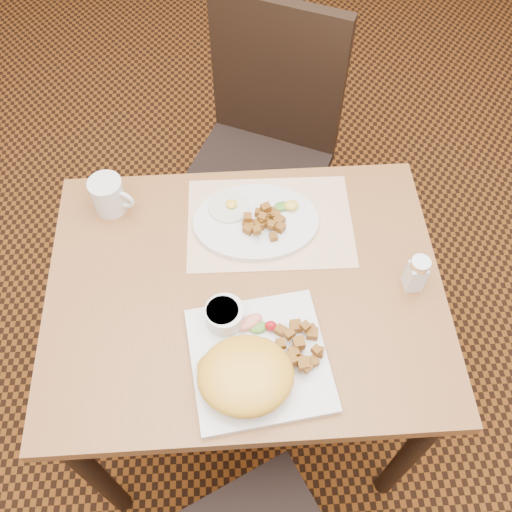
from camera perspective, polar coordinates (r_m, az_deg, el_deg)
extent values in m
plane|color=black|center=(1.98, -0.74, -14.11)|extent=(8.00, 8.00, 0.00)
cube|color=#9A5F2F|center=(1.31, -1.09, -3.51)|extent=(0.90, 0.70, 0.03)
cylinder|color=black|center=(1.60, -15.70, -20.40)|extent=(0.05, 0.05, 0.71)
cylinder|color=black|center=(1.61, 14.97, -18.72)|extent=(0.05, 0.05, 0.71)
cylinder|color=black|center=(1.83, -14.03, -1.78)|extent=(0.05, 0.05, 0.71)
cylinder|color=black|center=(1.83, 11.19, -0.48)|extent=(0.05, 0.05, 0.71)
cylinder|color=black|center=(1.69, 2.28, -22.41)|extent=(0.04, 0.04, 0.42)
cube|color=black|center=(1.88, -0.19, 7.52)|extent=(0.56, 0.56, 0.05)
cylinder|color=black|center=(2.14, 6.11, 5.41)|extent=(0.04, 0.04, 0.42)
cylinder|color=black|center=(1.93, 2.88, -2.36)|extent=(0.04, 0.04, 0.42)
cylinder|color=black|center=(2.21, -2.87, 8.04)|extent=(0.04, 0.04, 0.42)
cylinder|color=black|center=(2.02, -6.81, 0.81)|extent=(0.04, 0.04, 0.42)
cube|color=black|center=(1.82, 2.16, 17.55)|extent=(0.40, 0.21, 0.50)
cube|color=white|center=(1.39, 1.40, 3.38)|extent=(0.41, 0.29, 0.00)
cube|color=silver|center=(1.21, 0.33, -10.32)|extent=(0.31, 0.31, 0.02)
ellipsoid|color=yellow|center=(1.15, -1.02, -11.85)|extent=(0.19, 0.17, 0.07)
ellipsoid|color=yellow|center=(1.16, 0.31, -13.10)|extent=(0.08, 0.07, 0.03)
ellipsoid|color=yellow|center=(1.18, -4.05, -11.03)|extent=(0.08, 0.07, 0.03)
cylinder|color=silver|center=(1.22, -3.14, -5.91)|extent=(0.08, 0.08, 0.05)
cylinder|color=beige|center=(1.20, -3.39, -5.47)|extent=(0.07, 0.07, 0.01)
ellipsoid|color=#387223|center=(1.22, 0.26, -7.13)|extent=(0.04, 0.04, 0.01)
ellipsoid|color=red|center=(1.22, 1.50, -7.01)|extent=(0.03, 0.03, 0.03)
ellipsoid|color=#F28C72|center=(1.22, -0.62, -6.62)|extent=(0.07, 0.06, 0.02)
cylinder|color=white|center=(1.40, -2.74, 4.95)|extent=(0.10, 0.10, 0.01)
ellipsoid|color=yellow|center=(1.39, -2.48, 5.24)|extent=(0.03, 0.03, 0.01)
ellipsoid|color=#387223|center=(1.40, 2.59, 4.99)|extent=(0.04, 0.03, 0.01)
ellipsoid|color=yellow|center=(1.39, 3.55, 5.08)|extent=(0.04, 0.03, 0.02)
cube|color=white|center=(1.31, 15.61, -1.96)|extent=(0.04, 0.04, 0.08)
cylinder|color=silver|center=(1.27, 16.12, -0.78)|extent=(0.04, 0.04, 0.02)
cylinder|color=silver|center=(1.43, -14.57, 5.92)|extent=(0.08, 0.08, 0.09)
torus|color=silver|center=(1.41, -13.03, 5.51)|extent=(0.05, 0.03, 0.05)
cube|color=#8F5617|center=(1.19, 4.38, -10.30)|extent=(0.02, 0.02, 0.02)
cube|color=#8F5617|center=(1.22, 5.61, -7.37)|extent=(0.03, 0.03, 0.02)
cube|color=#8F5617|center=(1.17, 4.76, -10.69)|extent=(0.02, 0.03, 0.02)
cube|color=#8F5617|center=(1.20, 6.30, -9.51)|extent=(0.03, 0.02, 0.02)
cube|color=#8F5617|center=(1.18, 3.79, -9.60)|extent=(0.02, 0.02, 0.02)
cube|color=#8F5617|center=(1.17, 5.10, -11.03)|extent=(0.02, 0.02, 0.01)
cube|color=#8F5617|center=(1.22, 2.46, -7.44)|extent=(0.03, 0.03, 0.02)
cube|color=#8F5617|center=(1.19, 2.48, -8.77)|extent=(0.02, 0.02, 0.02)
cube|color=#8F5617|center=(1.20, 4.25, -9.06)|extent=(0.03, 0.03, 0.02)
cube|color=#8F5617|center=(1.19, 4.31, -8.68)|extent=(0.03, 0.03, 0.02)
cube|color=#8F5617|center=(1.20, 3.35, -7.79)|extent=(0.03, 0.03, 0.02)
cube|color=#8F5617|center=(1.18, 6.06, -9.36)|extent=(0.02, 0.02, 0.02)
cube|color=#8F5617|center=(1.19, 5.73, -10.45)|extent=(0.03, 0.03, 0.02)
cube|color=#8F5617|center=(1.17, 3.46, -10.23)|extent=(0.03, 0.03, 0.02)
cube|color=#8F5617|center=(1.22, 3.98, -7.04)|extent=(0.02, 0.03, 0.02)
cube|color=#8F5617|center=(1.21, 4.95, -7.02)|extent=(0.02, 0.02, 0.02)
cube|color=#8F5617|center=(1.22, 5.65, -7.73)|extent=(0.03, 0.03, 0.02)
cube|color=#8F5617|center=(1.38, 1.39, 4.33)|extent=(0.03, 0.02, 0.02)
cube|color=#8F5617|center=(1.36, 0.97, 4.80)|extent=(0.03, 0.03, 0.02)
cube|color=#8F5617|center=(1.35, -0.85, 3.87)|extent=(0.02, 0.02, 0.02)
cube|color=#8F5617|center=(1.37, 0.95, 3.98)|extent=(0.02, 0.02, 0.02)
cube|color=#8F5617|center=(1.35, -0.75, 2.72)|extent=(0.03, 0.03, 0.02)
cube|color=#8F5617|center=(1.35, 0.65, 3.85)|extent=(0.02, 0.03, 0.02)
cube|color=#8F5617|center=(1.33, 0.08, 2.60)|extent=(0.02, 0.02, 0.02)
cube|color=#8F5617|center=(1.38, 0.23, 4.37)|extent=(0.02, 0.02, 0.02)
cube|color=#8F5617|center=(1.34, 1.76, 1.93)|extent=(0.02, 0.02, 0.02)
cube|color=#8F5617|center=(1.36, 0.70, 3.37)|extent=(0.03, 0.03, 0.02)
cube|color=#8F5617|center=(1.35, 2.44, 2.85)|extent=(0.03, 0.03, 0.02)
cube|color=#8F5617|center=(1.38, 1.60, 4.17)|extent=(0.02, 0.02, 0.02)
cube|color=#8F5617|center=(1.36, 0.76, 3.52)|extent=(0.02, 0.02, 0.02)
cube|color=#8F5617|center=(1.37, 2.33, 3.60)|extent=(0.03, 0.03, 0.02)
cube|color=#8F5617|center=(1.35, 0.63, 3.67)|extent=(0.02, 0.02, 0.01)
cube|color=#8F5617|center=(1.36, 0.85, 3.35)|extent=(0.03, 0.03, 0.02)
cube|color=#8F5617|center=(1.35, 0.29, 3.15)|extent=(0.02, 0.03, 0.02)
cube|color=#8F5617|center=(1.37, 1.94, 4.09)|extent=(0.02, 0.02, 0.02)
cube|color=#8F5617|center=(1.34, 1.54, 3.11)|extent=(0.02, 0.02, 0.02)
cube|color=#8F5617|center=(1.36, 1.64, 3.09)|extent=(0.02, 0.02, 0.02)
cube|color=#8F5617|center=(1.36, -0.63, 3.20)|extent=(0.02, 0.02, 0.02)
cube|color=#8F5617|center=(1.36, -0.82, 3.13)|extent=(0.03, 0.03, 0.02)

